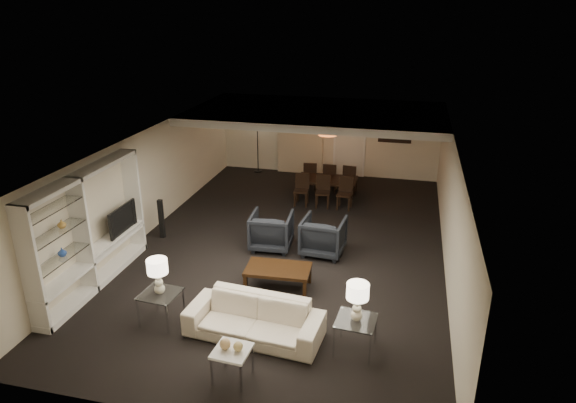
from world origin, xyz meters
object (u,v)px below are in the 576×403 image
(coffee_table, at_px, (278,278))
(chair_fr, at_px, (350,179))
(chair_nm, at_px, (323,192))
(chair_nl, at_px, (301,190))
(chair_fl, at_px, (310,176))
(vase_amber, at_px, (62,224))
(marble_table, at_px, (233,364))
(pendant_light, at_px, (328,131))
(vase_blue, at_px, (62,252))
(dining_table, at_px, (326,189))
(floor_lamp, at_px, (258,144))
(armchair_right, at_px, (323,236))
(table_lamp_left, at_px, (158,277))
(television, at_px, (118,219))
(sofa, at_px, (254,319))
(side_table_right, at_px, (355,335))
(chair_nr, at_px, (344,194))
(armchair_left, at_px, (271,231))
(chair_fm, at_px, (330,177))
(side_table_left, at_px, (162,308))
(table_lamp_right, at_px, (357,302))
(floor_speaker, at_px, (161,219))

(coffee_table, distance_m, chair_fr, 5.80)
(chair_nm, bearing_deg, chair_nl, 174.73)
(coffee_table, bearing_deg, chair_nl, 96.40)
(chair_fl, bearing_deg, vase_amber, 60.02)
(marble_table, bearing_deg, pendant_light, 89.69)
(vase_blue, height_order, vase_amber, vase_amber)
(dining_table, relative_size, floor_lamp, 0.90)
(armchair_right, distance_m, table_lamp_left, 4.05)
(chair_nm, height_order, chair_fr, same)
(coffee_table, height_order, television, television)
(sofa, height_order, coffee_table, sofa)
(side_table_right, distance_m, vase_amber, 5.44)
(vase_amber, height_order, chair_nl, vase_amber)
(side_table_right, height_order, chair_nr, chair_nr)
(armchair_right, distance_m, vase_blue, 5.34)
(armchair_left, height_order, chair_fl, chair_fl)
(dining_table, height_order, chair_fm, chair_fm)
(chair_fl, bearing_deg, floor_lamp, -40.07)
(coffee_table, relative_size, chair_nr, 1.43)
(pendant_light, relative_size, floor_lamp, 0.28)
(vase_amber, bearing_deg, marble_table, -19.34)
(chair_nr, bearing_deg, side_table_right, -76.90)
(sofa, height_order, chair_fl, chair_fl)
(vase_blue, xyz_separation_m, floor_lamp, (1.03, 8.65, -0.20))
(armchair_right, distance_m, television, 4.43)
(pendant_light, height_order, chair_fm, pendant_light)
(side_table_right, height_order, television, television)
(marble_table, relative_size, vase_amber, 3.29)
(pendant_light, relative_size, side_table_left, 0.83)
(armchair_right, relative_size, chair_nm, 1.07)
(table_lamp_left, distance_m, chair_fr, 7.75)
(vase_blue, xyz_separation_m, chair_fm, (3.67, 7.32, -0.70))
(pendant_light, xyz_separation_m, vase_blue, (-3.61, -6.95, -0.78))
(table_lamp_right, height_order, television, television)
(table_lamp_left, relative_size, chair_nl, 0.74)
(floor_speaker, bearing_deg, chair_nm, 37.44)
(marble_table, xyz_separation_m, dining_table, (0.10, 7.81, 0.03))
(pendant_light, bearing_deg, floor_lamp, 146.63)
(coffee_table, height_order, dining_table, dining_table)
(vase_amber, xyz_separation_m, dining_table, (3.67, 6.56, -1.34))
(chair_fm, bearing_deg, floor_lamp, -27.42)
(side_table_right, relative_size, floor_speaker, 0.66)
(dining_table, distance_m, floor_lamp, 3.36)
(sofa, relative_size, floor_speaker, 2.40)
(side_table_left, bearing_deg, chair_fl, 80.74)
(coffee_table, relative_size, marble_table, 2.40)
(dining_table, xyz_separation_m, floor_lamp, (-2.64, 1.98, 0.64))
(floor_speaker, height_order, chair_nr, floor_speaker)
(armchair_right, distance_m, vase_amber, 5.36)
(sofa, height_order, table_lamp_left, table_lamp_left)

